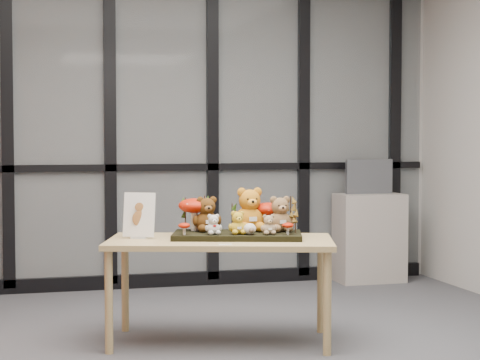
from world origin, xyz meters
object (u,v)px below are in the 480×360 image
object	(u,v)px
diorama_tray	(237,235)
bear_pooh_yellow	(250,207)
bear_small_yellow	(238,221)
monitor	(369,177)
plush_cream_hedgehog	(250,228)
mushroom_back_left	(195,213)
bear_brown_medium	(207,212)
mushroom_front_left	(184,228)
bear_tan_back	(280,212)
bear_white_bow	(213,223)
sign_holder	(139,217)
cabinet	(369,238)
mushroom_back_right	(268,215)
bear_beige_small	(269,223)
mushroom_front_right	(288,228)
display_table	(220,250)

from	to	relation	value
diorama_tray	bear_pooh_yellow	world-z (taller)	bear_pooh_yellow
bear_small_yellow	monitor	world-z (taller)	monitor
plush_cream_hedgehog	mushroom_back_left	xyz separation A→B (m)	(-0.29, 0.32, 0.08)
diorama_tray	bear_small_yellow	size ratio (longest dim) A/B	5.05
bear_brown_medium	bear_pooh_yellow	bearing A→B (deg)	6.28
mushroom_front_left	bear_tan_back	bearing A→B (deg)	1.63
bear_white_bow	sign_holder	bearing A→B (deg)	171.05
bear_pooh_yellow	cabinet	size ratio (longest dim) A/B	0.39
mushroom_back_left	mushroom_back_right	bearing A→B (deg)	-12.76
bear_small_yellow	sign_holder	size ratio (longest dim) A/B	0.55
mushroom_front_left	monitor	xyz separation A→B (m)	(2.09, 1.93, 0.21)
plush_cream_hedgehog	bear_white_bow	bearing A→B (deg)	179.61
plush_cream_hedgehog	sign_holder	size ratio (longest dim) A/B	0.27
diorama_tray	sign_holder	xyz separation A→B (m)	(-0.61, 0.14, 0.12)
bear_white_bow	mushroom_front_left	bearing A→B (deg)	-173.92
bear_white_bow	plush_cream_hedgehog	bearing A→B (deg)	-0.39
plush_cream_hedgehog	monitor	distance (m)	2.65
bear_small_yellow	plush_cream_hedgehog	world-z (taller)	bear_small_yellow
bear_beige_small	mushroom_back_left	world-z (taller)	mushroom_back_left
mushroom_front_left	monitor	distance (m)	2.86
mushroom_back_left	monitor	xyz separation A→B (m)	(1.98, 1.72, 0.13)
bear_beige_small	sign_holder	bearing A→B (deg)	175.43
bear_tan_back	bear_beige_small	bearing A→B (deg)	-113.57
plush_cream_hedgehog	mushroom_front_left	distance (m)	0.41
diorama_tray	bear_pooh_yellow	size ratio (longest dim) A/B	2.61
bear_brown_medium	plush_cream_hedgehog	bearing A→B (deg)	-31.50
sign_holder	cabinet	size ratio (longest dim) A/B	0.37
mushroom_back_left	sign_holder	distance (m)	0.37
cabinet	bear_white_bow	bearing A→B (deg)	-134.45
bear_white_bow	sign_holder	size ratio (longest dim) A/B	0.49
diorama_tray	bear_brown_medium	xyz separation A→B (m)	(-0.18, 0.12, 0.14)
bear_small_yellow	mushroom_front_right	xyz separation A→B (m)	(0.30, -0.09, -0.04)
display_table	cabinet	world-z (taller)	cabinet
display_table	mushroom_back_left	xyz separation A→B (m)	(-0.12, 0.20, 0.22)
bear_pooh_yellow	bear_brown_medium	xyz separation A→B (m)	(-0.28, 0.05, -0.03)
bear_tan_back	cabinet	world-z (taller)	bear_tan_back
bear_beige_small	display_table	bearing A→B (deg)	170.82
mushroom_back_left	bear_beige_small	bearing A→B (deg)	-39.87
bear_brown_medium	bear_small_yellow	distance (m)	0.26
mushroom_back_left	mushroom_back_right	xyz separation A→B (m)	(0.47, -0.11, -0.02)
diorama_tray	mushroom_front_right	bearing A→B (deg)	-15.95
display_table	mushroom_back_right	world-z (taller)	mushroom_back_right
mushroom_front_right	monitor	xyz separation A→B (m)	(1.46, 2.08, 0.21)
bear_tan_back	plush_cream_hedgehog	size ratio (longest dim) A/B	3.18
sign_holder	bear_brown_medium	bearing A→B (deg)	22.22
sign_holder	mushroom_back_left	bearing A→B (deg)	31.78
display_table	mushroom_back_right	distance (m)	0.41
display_table	bear_beige_small	size ratio (longest dim) A/B	11.20
plush_cream_hedgehog	diorama_tray	bearing A→B (deg)	126.02
bear_white_bow	cabinet	xyz separation A→B (m)	(1.91, 1.95, -0.38)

